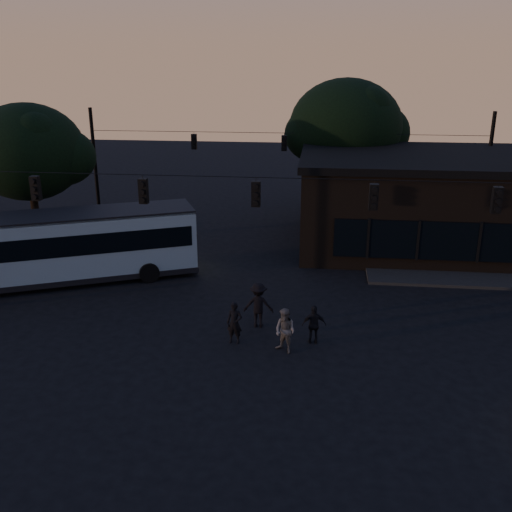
# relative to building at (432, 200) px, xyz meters

# --- Properties ---
(ground) EXTENTS (120.00, 120.00, 0.00)m
(ground) POSITION_rel_building_xyz_m (-9.00, -15.97, -2.71)
(ground) COLOR black
(ground) RESTS_ON ground
(sidewalk_far_right) EXTENTS (14.00, 10.00, 0.15)m
(sidewalk_far_right) POSITION_rel_building_xyz_m (3.00, -1.97, -2.63)
(sidewalk_far_right) COLOR black
(sidewalk_far_right) RESTS_ON ground
(sidewalk_far_left) EXTENTS (14.00, 10.00, 0.15)m
(sidewalk_far_left) POSITION_rel_building_xyz_m (-23.00, -1.97, -2.63)
(sidewalk_far_left) COLOR black
(sidewalk_far_left) RESTS_ON ground
(building) EXTENTS (15.40, 10.41, 5.40)m
(building) POSITION_rel_building_xyz_m (0.00, 0.00, 0.00)
(building) COLOR black
(building) RESTS_ON ground
(tree_behind) EXTENTS (7.60, 7.60, 9.43)m
(tree_behind) POSITION_rel_building_xyz_m (-5.00, 6.03, 3.48)
(tree_behind) COLOR black
(tree_behind) RESTS_ON ground
(tree_left) EXTENTS (6.40, 6.40, 8.30)m
(tree_left) POSITION_rel_building_xyz_m (-23.00, -2.97, 2.86)
(tree_left) COLOR black
(tree_left) RESTS_ON ground
(signal_rig_near) EXTENTS (26.24, 0.30, 7.50)m
(signal_rig_near) POSITION_rel_building_xyz_m (-9.00, -11.97, 1.74)
(signal_rig_near) COLOR black
(signal_rig_near) RESTS_ON ground
(signal_rig_far) EXTENTS (26.24, 0.30, 7.50)m
(signal_rig_far) POSITION_rel_building_xyz_m (-9.00, 4.03, 1.50)
(signal_rig_far) COLOR black
(signal_rig_far) RESTS_ON ground
(bus) EXTENTS (12.42, 7.62, 3.48)m
(bus) POSITION_rel_building_xyz_m (-18.72, -8.13, -0.76)
(bus) COLOR gray
(bus) RESTS_ON ground
(pedestrian_a) EXTENTS (0.68, 0.50, 1.70)m
(pedestrian_a) POSITION_rel_building_xyz_m (-9.63, -13.76, -1.86)
(pedestrian_a) COLOR black
(pedestrian_a) RESTS_ON ground
(pedestrian_b) EXTENTS (1.07, 1.02, 1.75)m
(pedestrian_b) POSITION_rel_building_xyz_m (-7.64, -14.27, -1.84)
(pedestrian_b) COLOR #55504D
(pedestrian_b) RESTS_ON ground
(pedestrian_c) EXTENTS (0.98, 0.51, 1.59)m
(pedestrian_c) POSITION_rel_building_xyz_m (-6.57, -13.46, -1.91)
(pedestrian_c) COLOR black
(pedestrian_c) RESTS_ON ground
(pedestrian_d) EXTENTS (1.26, 0.76, 1.92)m
(pedestrian_d) POSITION_rel_building_xyz_m (-8.87, -12.20, -1.75)
(pedestrian_d) COLOR black
(pedestrian_d) RESTS_ON ground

